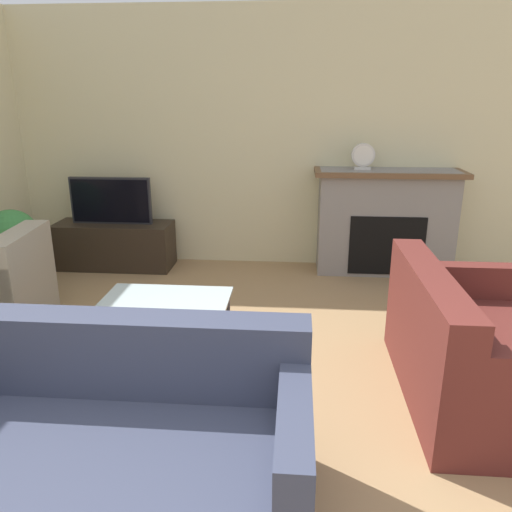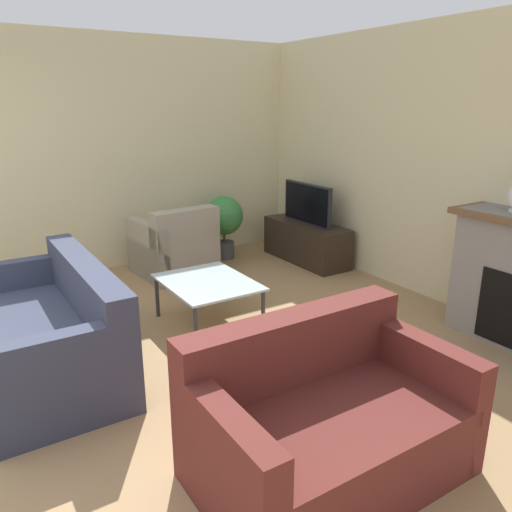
{
  "view_description": "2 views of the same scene",
  "coord_description": "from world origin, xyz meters",
  "px_view_note": "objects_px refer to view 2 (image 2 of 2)",
  "views": [
    {
      "loc": [
        0.58,
        -0.91,
        1.81
      ],
      "look_at": [
        0.29,
        2.55,
        0.69
      ],
      "focal_mm": 35.0,
      "sensor_mm": 36.0,
      "label": 1
    },
    {
      "loc": [
        3.42,
        0.39,
        1.94
      ],
      "look_at": [
        0.0,
        2.55,
        0.7
      ],
      "focal_mm": 35.0,
      "sensor_mm": 36.0,
      "label": 2
    }
  ],
  "objects_px": {
    "coffee_table": "(208,285)",
    "couch_sectional": "(50,335)",
    "couch_loveseat": "(325,423)",
    "potted_plant": "(224,219)",
    "armchair_by_window": "(175,249)",
    "tv": "(307,204)"
  },
  "relations": [
    {
      "from": "armchair_by_window",
      "to": "coffee_table",
      "type": "height_order",
      "value": "armchair_by_window"
    },
    {
      "from": "couch_sectional",
      "to": "potted_plant",
      "type": "distance_m",
      "value": 3.08
    },
    {
      "from": "couch_sectional",
      "to": "couch_loveseat",
      "type": "height_order",
      "value": "same"
    },
    {
      "from": "tv",
      "to": "coffee_table",
      "type": "distance_m",
      "value": 2.23
    },
    {
      "from": "couch_loveseat",
      "to": "potted_plant",
      "type": "relative_size",
      "value": 1.77
    },
    {
      "from": "tv",
      "to": "couch_sectional",
      "type": "height_order",
      "value": "tv"
    },
    {
      "from": "couch_loveseat",
      "to": "potted_plant",
      "type": "bearing_deg",
      "value": 68.95
    },
    {
      "from": "tv",
      "to": "armchair_by_window",
      "type": "xyz_separation_m",
      "value": [
        -0.42,
        -1.62,
        -0.44
      ]
    },
    {
      "from": "couch_sectional",
      "to": "potted_plant",
      "type": "bearing_deg",
      "value": 126.32
    },
    {
      "from": "couch_sectional",
      "to": "armchair_by_window",
      "type": "xyz_separation_m",
      "value": [
        -1.57,
        1.68,
        0.01
      ]
    },
    {
      "from": "armchair_by_window",
      "to": "couch_sectional",
      "type": "bearing_deg",
      "value": 37.7
    },
    {
      "from": "tv",
      "to": "coffee_table",
      "type": "relative_size",
      "value": 0.95
    },
    {
      "from": "couch_loveseat",
      "to": "coffee_table",
      "type": "bearing_deg",
      "value": 80.8
    },
    {
      "from": "armchair_by_window",
      "to": "potted_plant",
      "type": "height_order",
      "value": "armchair_by_window"
    },
    {
      "from": "tv",
      "to": "armchair_by_window",
      "type": "relative_size",
      "value": 0.97
    },
    {
      "from": "couch_loveseat",
      "to": "potted_plant",
      "type": "xyz_separation_m",
      "value": [
        -3.74,
        1.44,
        0.22
      ]
    },
    {
      "from": "couch_loveseat",
      "to": "armchair_by_window",
      "type": "distance_m",
      "value": 3.55
    },
    {
      "from": "tv",
      "to": "armchair_by_window",
      "type": "distance_m",
      "value": 1.73
    },
    {
      "from": "couch_loveseat",
      "to": "coffee_table",
      "type": "distance_m",
      "value": 2.05
    },
    {
      "from": "couch_sectional",
      "to": "coffee_table",
      "type": "height_order",
      "value": "couch_sectional"
    },
    {
      "from": "coffee_table",
      "to": "couch_sectional",
      "type": "bearing_deg",
      "value": -85.69
    },
    {
      "from": "couch_sectional",
      "to": "armchair_by_window",
      "type": "bearing_deg",
      "value": 133.11
    }
  ]
}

